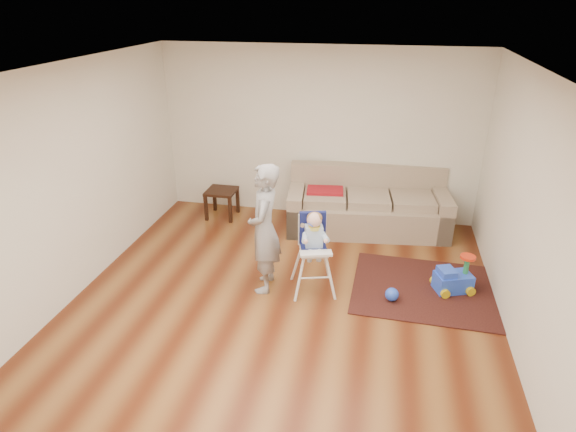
% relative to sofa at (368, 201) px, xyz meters
% --- Properties ---
extents(ground, '(5.50, 5.50, 0.00)m').
position_rel_sofa_xyz_m(ground, '(-0.86, -2.30, -0.47)').
color(ground, '#53210E').
rests_on(ground, ground).
extents(room_envelope, '(5.04, 5.52, 2.72)m').
position_rel_sofa_xyz_m(room_envelope, '(-0.86, -1.77, 1.41)').
color(room_envelope, silver).
rests_on(room_envelope, ground).
extents(sofa, '(2.52, 1.26, 0.94)m').
position_rel_sofa_xyz_m(sofa, '(0.00, 0.00, 0.00)').
color(sofa, gray).
rests_on(sofa, ground).
extents(side_table, '(0.47, 0.47, 0.47)m').
position_rel_sofa_xyz_m(side_table, '(-2.36, -0.00, -0.23)').
color(side_table, black).
rests_on(side_table, ground).
extents(area_rug, '(1.98, 1.51, 0.02)m').
position_rel_sofa_xyz_m(area_rug, '(0.92, -1.58, -0.46)').
color(area_rug, black).
rests_on(area_rug, ground).
extents(ride_on_toy, '(0.51, 0.44, 0.47)m').
position_rel_sofa_xyz_m(ride_on_toy, '(1.15, -1.54, -0.22)').
color(ride_on_toy, blue).
rests_on(ride_on_toy, area_rug).
extents(toy_ball, '(0.16, 0.16, 0.16)m').
position_rel_sofa_xyz_m(toy_ball, '(0.42, -1.92, -0.37)').
color(toy_ball, blue).
rests_on(toy_ball, area_rug).
extents(high_chair, '(0.60, 0.60, 1.06)m').
position_rel_sofa_xyz_m(high_chair, '(-0.55, -1.85, 0.04)').
color(high_chair, white).
rests_on(high_chair, ground).
extents(adult, '(0.45, 0.63, 1.62)m').
position_rel_sofa_xyz_m(adult, '(-1.14, -1.92, 0.34)').
color(adult, gray).
rests_on(adult, ground).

